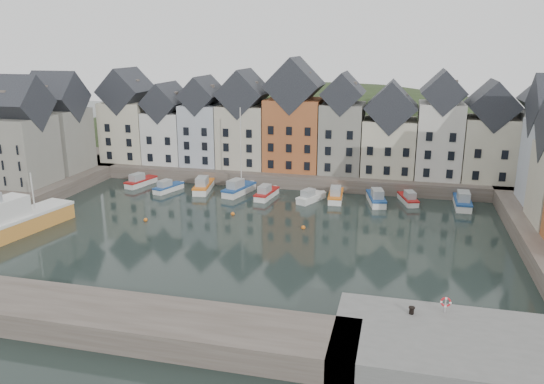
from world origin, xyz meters
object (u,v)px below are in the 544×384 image
(large_vessel, at_px, (15,220))
(life_ring_post, at_px, (446,302))
(mooring_bollard, at_px, (412,310))
(boat_d, at_px, (238,189))
(boat_a, at_px, (140,181))

(large_vessel, height_order, life_ring_post, large_vessel)
(life_ring_post, bearing_deg, mooring_bollard, -162.25)
(boat_d, bearing_deg, large_vessel, -117.94)
(boat_a, distance_m, life_ring_post, 56.26)
(large_vessel, bearing_deg, boat_d, 58.16)
(life_ring_post, bearing_deg, boat_a, 141.21)
(boat_d, relative_size, life_ring_post, 10.03)
(boat_a, relative_size, boat_d, 0.48)
(boat_a, xyz_separation_m, life_ring_post, (43.82, -35.22, 2.18))
(large_vessel, bearing_deg, life_ring_post, -3.56)
(mooring_bollard, bearing_deg, boat_d, 125.23)
(boat_d, bearing_deg, life_ring_post, -37.46)
(boat_a, relative_size, life_ring_post, 4.78)
(mooring_bollard, bearing_deg, large_vessel, 164.60)
(mooring_bollard, bearing_deg, life_ring_post, 17.75)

